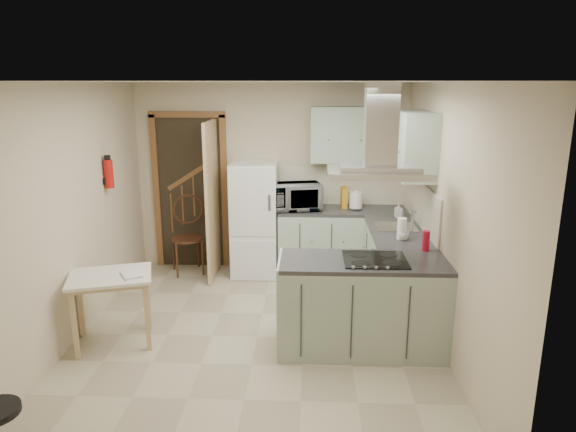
{
  "coord_description": "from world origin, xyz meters",
  "views": [
    {
      "loc": [
        0.51,
        -4.7,
        2.49
      ],
      "look_at": [
        0.29,
        0.45,
        1.15
      ],
      "focal_mm": 32.0,
      "sensor_mm": 36.0,
      "label": 1
    }
  ],
  "objects_px": {
    "peninsula": "(362,305)",
    "bentwood_chair": "(187,239)",
    "fridge": "(255,219)",
    "extractor_hood": "(379,173)",
    "microwave": "(297,197)",
    "drop_leaf_table": "(113,309)"
  },
  "relations": [
    {
      "from": "microwave",
      "to": "fridge",
      "type": "bearing_deg",
      "value": 163.68
    },
    {
      "from": "fridge",
      "to": "peninsula",
      "type": "distance_m",
      "value": 2.35
    },
    {
      "from": "fridge",
      "to": "peninsula",
      "type": "xyz_separation_m",
      "value": [
        1.22,
        -1.98,
        -0.3
      ]
    },
    {
      "from": "drop_leaf_table",
      "to": "bentwood_chair",
      "type": "distance_m",
      "value": 1.99
    },
    {
      "from": "fridge",
      "to": "drop_leaf_table",
      "type": "distance_m",
      "value": 2.34
    },
    {
      "from": "microwave",
      "to": "extractor_hood",
      "type": "bearing_deg",
      "value": -80.45
    },
    {
      "from": "fridge",
      "to": "extractor_hood",
      "type": "height_order",
      "value": "extractor_hood"
    },
    {
      "from": "drop_leaf_table",
      "to": "bentwood_chair",
      "type": "height_order",
      "value": "bentwood_chair"
    },
    {
      "from": "fridge",
      "to": "bentwood_chair",
      "type": "bearing_deg",
      "value": -179.13
    },
    {
      "from": "bentwood_chair",
      "to": "microwave",
      "type": "height_order",
      "value": "microwave"
    },
    {
      "from": "extractor_hood",
      "to": "microwave",
      "type": "bearing_deg",
      "value": 111.78
    },
    {
      "from": "drop_leaf_table",
      "to": "microwave",
      "type": "distance_m",
      "value": 2.7
    },
    {
      "from": "fridge",
      "to": "drop_leaf_table",
      "type": "bearing_deg",
      "value": -120.86
    },
    {
      "from": "extractor_hood",
      "to": "microwave",
      "type": "distance_m",
      "value": 2.19
    },
    {
      "from": "drop_leaf_table",
      "to": "microwave",
      "type": "relative_size",
      "value": 1.25
    },
    {
      "from": "peninsula",
      "to": "bentwood_chair",
      "type": "distance_m",
      "value": 2.9
    },
    {
      "from": "fridge",
      "to": "extractor_hood",
      "type": "bearing_deg",
      "value": -56.21
    },
    {
      "from": "bentwood_chair",
      "to": "microwave",
      "type": "xyz_separation_m",
      "value": [
        1.46,
        -0.03,
        0.59
      ]
    },
    {
      "from": "peninsula",
      "to": "bentwood_chair",
      "type": "xyz_separation_m",
      "value": [
        -2.14,
        1.97,
        0.03
      ]
    },
    {
      "from": "drop_leaf_table",
      "to": "extractor_hood",
      "type": "bearing_deg",
      "value": -16.94
    },
    {
      "from": "extractor_hood",
      "to": "peninsula",
      "type": "bearing_deg",
      "value": 180.0
    },
    {
      "from": "bentwood_chair",
      "to": "microwave",
      "type": "distance_m",
      "value": 1.58
    }
  ]
}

